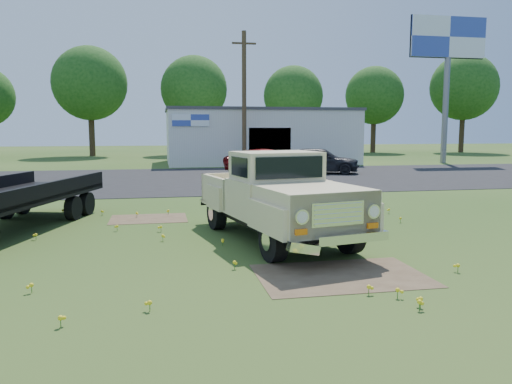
# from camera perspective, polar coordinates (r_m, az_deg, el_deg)

# --- Properties ---
(ground) EXTENTS (140.00, 140.00, 0.00)m
(ground) POSITION_cam_1_polar(r_m,az_deg,el_deg) (11.63, -2.56, -5.77)
(ground) COLOR #274616
(ground) RESTS_ON ground
(asphalt_lot) EXTENTS (90.00, 14.00, 0.02)m
(asphalt_lot) POSITION_cam_1_polar(r_m,az_deg,el_deg) (26.40, -7.36, 1.47)
(asphalt_lot) COLOR black
(asphalt_lot) RESTS_ON ground
(dirt_patch_a) EXTENTS (3.00, 2.00, 0.01)m
(dirt_patch_a) POSITION_cam_1_polar(r_m,az_deg,el_deg) (9.18, 9.72, -9.42)
(dirt_patch_a) COLOR brown
(dirt_patch_a) RESTS_ON ground
(dirt_patch_b) EXTENTS (2.20, 1.60, 0.01)m
(dirt_patch_b) POSITION_cam_1_polar(r_m,az_deg,el_deg) (14.95, -12.17, -3.01)
(dirt_patch_b) COLOR brown
(dirt_patch_b) RESTS_ON ground
(commercial_building) EXTENTS (14.20, 8.20, 4.15)m
(commercial_building) POSITION_cam_1_polar(r_m,az_deg,el_deg) (38.97, 0.32, 6.46)
(commercial_building) COLOR silver
(commercial_building) RESTS_ON ground
(billboard) EXTENTS (6.10, 0.45, 11.05)m
(billboard) POSITION_cam_1_polar(r_m,az_deg,el_deg) (41.80, 21.08, 14.89)
(billboard) COLOR slate
(billboard) RESTS_ON ground
(utility_pole_mid) EXTENTS (1.60, 0.30, 9.00)m
(utility_pole_mid) POSITION_cam_1_polar(r_m,az_deg,el_deg) (33.75, -1.36, 10.59)
(utility_pole_mid) COLOR #44321F
(utility_pole_mid) RESTS_ON ground
(treeline_c) EXTENTS (7.04, 7.04, 10.47)m
(treeline_c) POSITION_cam_1_polar(r_m,az_deg,el_deg) (51.29, -18.46, 11.68)
(treeline_c) COLOR #382819
(treeline_c) RESTS_ON ground
(treeline_d) EXTENTS (6.72, 6.72, 10.00)m
(treeline_d) POSITION_cam_1_polar(r_m,az_deg,el_deg) (52.00, -7.09, 11.58)
(treeline_d) COLOR #382819
(treeline_d) RESTS_ON ground
(treeline_e) EXTENTS (6.08, 6.08, 9.04)m
(treeline_e) POSITION_cam_1_polar(r_m,az_deg,el_deg) (52.15, 4.28, 10.90)
(treeline_e) COLOR #382819
(treeline_e) RESTS_ON ground
(treeline_f) EXTENTS (6.40, 6.40, 9.52)m
(treeline_f) POSITION_cam_1_polar(r_m,az_deg,el_deg) (57.90, 13.37, 10.67)
(treeline_f) COLOR #382819
(treeline_f) RESTS_ON ground
(treeline_g) EXTENTS (7.36, 7.36, 10.95)m
(treeline_g) POSITION_cam_1_polar(r_m,az_deg,el_deg) (61.46, 22.68, 10.99)
(treeline_g) COLOR #382819
(treeline_g) RESTS_ON ground
(vintage_pickup_truck) EXTENTS (3.39, 6.13, 2.10)m
(vintage_pickup_truck) POSITION_cam_1_polar(r_m,az_deg,el_deg) (11.72, 2.32, -0.45)
(vintage_pickup_truck) COLOR beige
(vintage_pickup_truck) RESTS_ON ground
(flatbed_trailer) EXTENTS (4.38, 7.60, 1.97)m
(flatbed_trailer) POSITION_cam_1_polar(r_m,az_deg,el_deg) (14.40, -26.64, -0.05)
(flatbed_trailer) COLOR black
(flatbed_trailer) RESTS_ON ground
(red_pickup) EXTENTS (5.63, 3.74, 1.44)m
(red_pickup) POSITION_cam_1_polar(r_m,az_deg,el_deg) (29.45, 1.45, 3.52)
(red_pickup) COLOR maroon
(red_pickup) RESTS_ON ground
(dark_sedan) EXTENTS (4.94, 3.31, 1.56)m
(dark_sedan) POSITION_cam_1_polar(r_m,az_deg,el_deg) (29.65, 7.27, 3.61)
(dark_sedan) COLOR black
(dark_sedan) RESTS_ON ground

